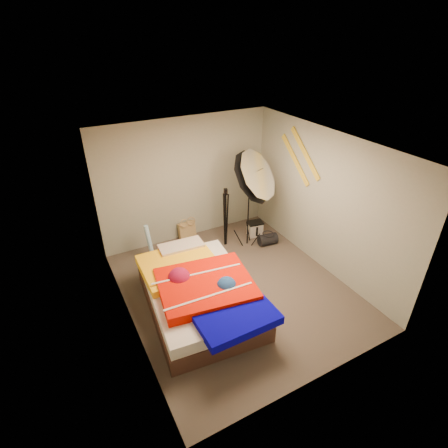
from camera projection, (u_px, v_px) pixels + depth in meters
floor at (235, 289)px, 5.97m from camera, size 4.00×4.00×0.00m
ceiling at (238, 146)px, 4.72m from camera, size 4.00×4.00×0.00m
wall_back at (186, 181)px, 6.88m from camera, size 3.50×0.00×3.50m
wall_front at (328, 307)px, 3.82m from camera, size 3.50×0.00×3.50m
wall_left at (123, 257)px, 4.63m from camera, size 0.00×4.00×4.00m
wall_right at (324, 202)px, 6.07m from camera, size 0.00×4.00×4.00m
tote_bag at (187, 231)px, 7.30m from camera, size 0.37×0.18×0.37m
wrapping_roll at (150, 243)px, 6.55m from camera, size 0.15×0.22×0.73m
camera_case at (255, 229)px, 7.41m from camera, size 0.33×0.26×0.30m
duffel_bag at (268, 239)px, 7.13m from camera, size 0.41×0.28×0.23m
wall_stripe_upper at (305, 153)px, 6.17m from camera, size 0.02×0.91×0.78m
wall_stripe_lower at (295, 160)px, 6.46m from camera, size 0.02×0.91×0.78m
bed at (200, 292)px, 5.43m from camera, size 1.72×2.42×0.64m
photo_umbrella at (252, 178)px, 6.25m from camera, size 1.04×1.19×2.15m
camera_tripod at (226, 214)px, 6.83m from camera, size 0.09×0.09×1.24m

